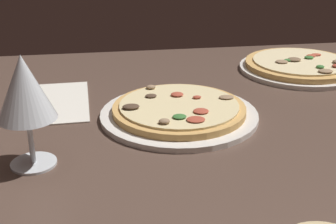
% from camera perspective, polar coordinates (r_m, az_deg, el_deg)
% --- Properties ---
extents(dining_table, '(1.50, 1.10, 0.04)m').
position_cam_1_polar(dining_table, '(0.78, -1.48, -4.73)').
color(dining_table, brown).
rests_on(dining_table, ground).
extents(pizza_main, '(0.29, 0.29, 0.03)m').
position_cam_1_polar(pizza_main, '(0.85, 1.35, 0.08)').
color(pizza_main, silver).
rests_on(pizza_main, dining_table).
extents(pizza_side, '(0.28, 0.28, 0.03)m').
position_cam_1_polar(pizza_side, '(1.15, 15.84, 5.43)').
color(pizza_side, silver).
rests_on(pizza_side, dining_table).
extents(wine_glass_far, '(0.08, 0.08, 0.17)m').
position_cam_1_polar(wine_glass_far, '(0.68, -17.09, 2.46)').
color(wine_glass_far, silver).
rests_on(wine_glass_far, dining_table).
extents(paper_menu, '(0.13, 0.22, 0.00)m').
position_cam_1_polar(paper_menu, '(0.94, -13.41, 1.18)').
color(paper_menu, silver).
rests_on(paper_menu, dining_table).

